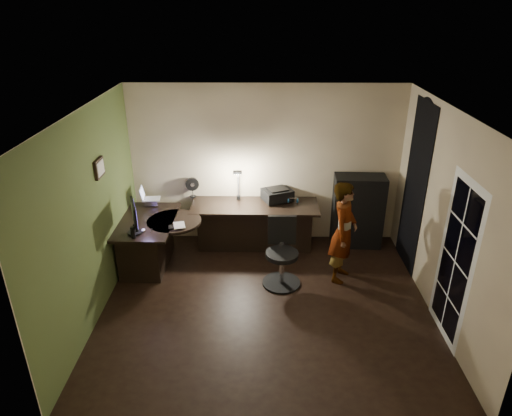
{
  "coord_description": "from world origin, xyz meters",
  "views": [
    {
      "loc": [
        -0.09,
        -5.22,
        3.9
      ],
      "look_at": [
        -0.15,
        1.05,
        1.0
      ],
      "focal_mm": 32.0,
      "sensor_mm": 36.0,
      "label": 1
    }
  ],
  "objects_px": {
    "desk_left": "(149,243)",
    "person": "(343,232)",
    "cabinet": "(358,211)",
    "monitor": "(134,222)",
    "office_chair": "(282,254)",
    "desk_right": "(255,226)"
  },
  "relations": [
    {
      "from": "monitor",
      "to": "office_chair",
      "type": "height_order",
      "value": "monitor"
    },
    {
      "from": "desk_left",
      "to": "desk_right",
      "type": "height_order",
      "value": "desk_right"
    },
    {
      "from": "desk_left",
      "to": "person",
      "type": "bearing_deg",
      "value": -6.14
    },
    {
      "from": "desk_left",
      "to": "person",
      "type": "distance_m",
      "value": 3.01
    },
    {
      "from": "monitor",
      "to": "person",
      "type": "relative_size",
      "value": 0.33
    },
    {
      "from": "person",
      "to": "cabinet",
      "type": "bearing_deg",
      "value": 0.65
    },
    {
      "from": "desk_left",
      "to": "desk_right",
      "type": "distance_m",
      "value": 1.75
    },
    {
      "from": "office_chair",
      "to": "person",
      "type": "xyz_separation_m",
      "value": [
        0.9,
        0.18,
        0.27
      ]
    },
    {
      "from": "cabinet",
      "to": "monitor",
      "type": "relative_size",
      "value": 2.41
    },
    {
      "from": "monitor",
      "to": "office_chair",
      "type": "bearing_deg",
      "value": -22.31
    },
    {
      "from": "desk_right",
      "to": "cabinet",
      "type": "distance_m",
      "value": 1.76
    },
    {
      "from": "desk_right",
      "to": "office_chair",
      "type": "bearing_deg",
      "value": -69.04
    },
    {
      "from": "cabinet",
      "to": "monitor",
      "type": "bearing_deg",
      "value": -159.1
    },
    {
      "from": "office_chair",
      "to": "person",
      "type": "bearing_deg",
      "value": 11.9
    },
    {
      "from": "desk_right",
      "to": "desk_left",
      "type": "bearing_deg",
      "value": -159.97
    },
    {
      "from": "cabinet",
      "to": "office_chair",
      "type": "relative_size",
      "value": 1.23
    },
    {
      "from": "person",
      "to": "office_chair",
      "type": "bearing_deg",
      "value": 123.84
    },
    {
      "from": "person",
      "to": "desk_left",
      "type": "bearing_deg",
      "value": 105.64
    },
    {
      "from": "cabinet",
      "to": "monitor",
      "type": "xyz_separation_m",
      "value": [
        -3.46,
        -1.14,
        0.35
      ]
    },
    {
      "from": "desk_right",
      "to": "person",
      "type": "height_order",
      "value": "person"
    },
    {
      "from": "cabinet",
      "to": "person",
      "type": "relative_size",
      "value": 0.8
    },
    {
      "from": "desk_right",
      "to": "monitor",
      "type": "relative_size",
      "value": 4.04
    }
  ]
}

